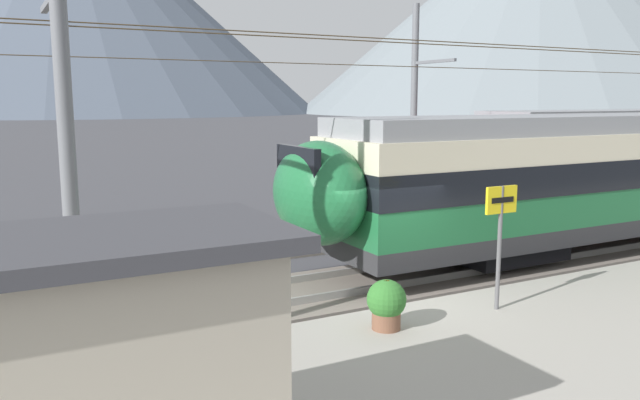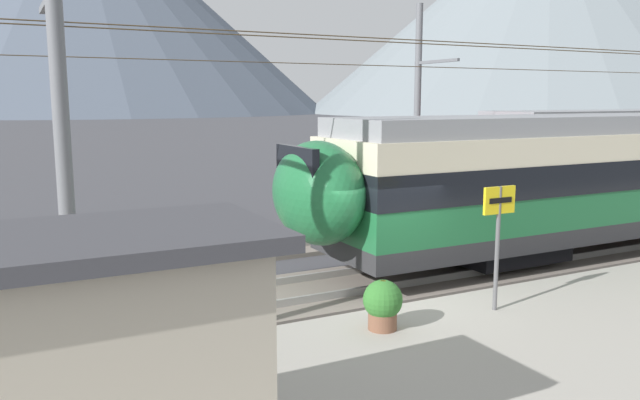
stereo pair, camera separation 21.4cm
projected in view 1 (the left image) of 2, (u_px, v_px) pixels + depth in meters
The scene contains 12 objects.
ground_plane at pixel (396, 310), 12.94m from camera, with size 400.00×400.00×0.00m, color #424247.
platform_slab at pixel (593, 397), 8.77m from camera, with size 120.00×8.16×0.39m, color #A39E93.
track_near at pixel (354, 286), 14.38m from camera, with size 120.00×3.00×0.28m.
track_far at pixel (272, 245), 18.45m from camera, with size 120.00×3.00×0.28m.
catenary_mast_west at pixel (62, 92), 9.20m from camera, with size 41.49×2.35×8.49m.
catenary_mast_far_side at pixel (416, 109), 22.48m from camera, with size 41.49×2.34×7.56m.
platform_sign at pixel (500, 220), 11.57m from camera, with size 0.70×0.08×2.32m.
passenger_walking at pixel (117, 375), 6.81m from camera, with size 0.53×0.22×1.69m.
potted_plant_platform_edge at pixel (386, 302), 10.74m from camera, with size 0.68×0.68×0.86m.
platform_shelter at pixel (8, 391), 5.49m from camera, with size 5.07×2.04×2.69m.
mountain_central_peak at pixel (68, 0), 199.32m from camera, with size 157.67×157.67×70.38m, color #515B6B.
mountain_right_ridge at pixel (536, 10), 200.48m from camera, with size 151.92×151.92×64.29m, color slate.
Camera 1 is at (-7.19, -10.25, 4.27)m, focal length 35.58 mm.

